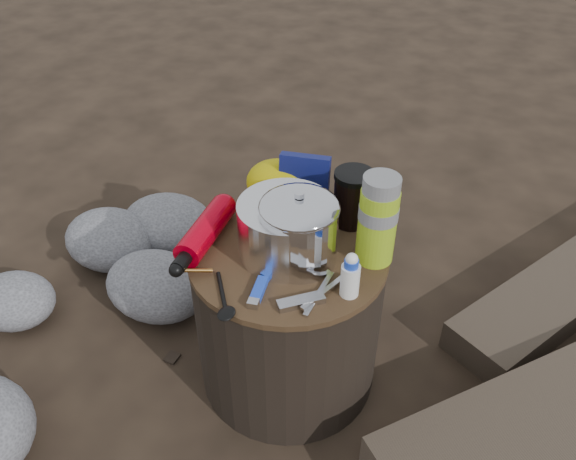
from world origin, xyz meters
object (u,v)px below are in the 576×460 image
at_px(stump, 288,316).
at_px(travel_mug, 353,198).
at_px(fuel_bottle, 206,230).
at_px(camping_pot, 299,229).
at_px(thermos, 378,220).

relative_size(stump, travel_mug, 3.36).
bearing_deg(stump, fuel_bottle, -167.93).
distance_m(camping_pot, travel_mug, 0.19).
bearing_deg(fuel_bottle, camping_pot, 2.72).
bearing_deg(fuel_bottle, thermos, 10.55).
height_order(camping_pot, travel_mug, camping_pot).
bearing_deg(thermos, travel_mug, 129.62).
xyz_separation_m(stump, camping_pot, (0.03, -0.01, 0.29)).
bearing_deg(camping_pot, thermos, 25.42).
bearing_deg(camping_pot, fuel_bottle, -172.75).
distance_m(stump, fuel_bottle, 0.31).
distance_m(thermos, travel_mug, 0.15).
relative_size(camping_pot, fuel_bottle, 0.65).
bearing_deg(thermos, stump, -161.91).
height_order(stump, fuel_bottle, fuel_bottle).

